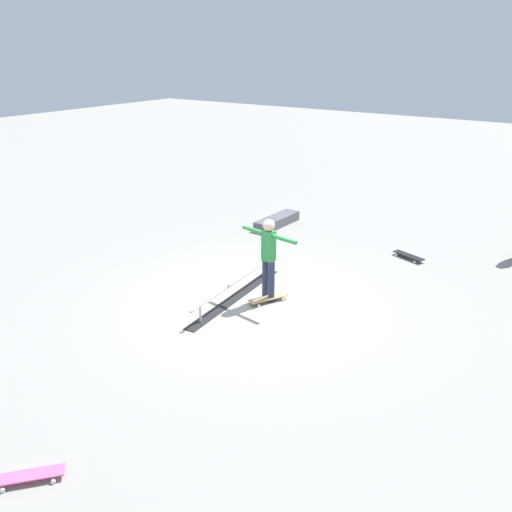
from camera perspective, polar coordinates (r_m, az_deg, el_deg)
The scene contains 7 objects.
ground_plane at distance 10.77m, azimuth -0.88°, elevation -4.86°, with size 60.00×60.00×0.00m, color gray.
grind_rail at distance 10.92m, azimuth -2.16°, elevation -3.58°, with size 3.15×0.51×0.36m.
skate_ledge at distance 15.25m, azimuth 2.19°, elevation 3.64°, with size 1.62×0.45×0.26m, color #595960.
skater_main at distance 10.52m, azimuth 1.31°, elevation 0.19°, with size 0.28×1.33×1.65m.
skateboard_main at distance 10.79m, azimuth 1.25°, elevation -4.40°, with size 0.81×0.53×0.09m.
loose_skateboard_pink at distance 7.33m, azimuth -22.46°, elevation -20.26°, with size 0.73×0.68×0.09m.
loose_skateboard_black at distance 13.38m, azimuth 15.52°, elevation 0.03°, with size 0.46×0.82×0.09m.
Camera 1 is at (7.87, 5.63, 4.75)m, focal length 38.65 mm.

